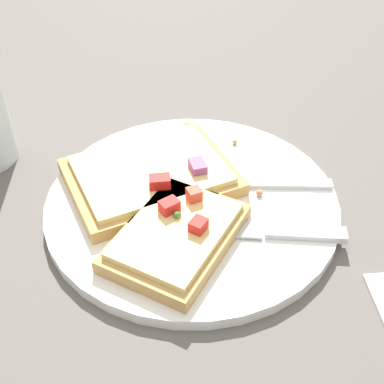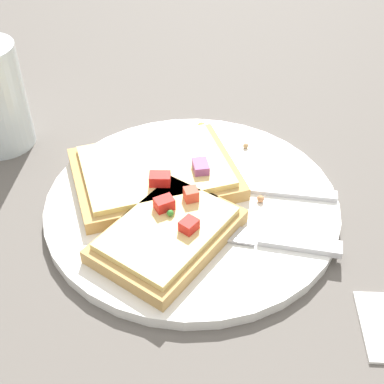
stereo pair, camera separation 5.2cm
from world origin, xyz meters
name	(u,v)px [view 2 (the right image)]	position (x,y,z in m)	size (l,w,h in m)	color
ground_plane	(192,208)	(0.00, 0.00, 0.00)	(4.00, 4.00, 0.00)	#56514C
plate	(192,204)	(0.00, 0.00, 0.01)	(0.29, 0.29, 0.01)	white
fork	(228,186)	(-0.04, -0.02, 0.01)	(0.20, 0.04, 0.01)	silver
knife	(249,236)	(-0.05, 0.05, 0.01)	(0.20, 0.05, 0.01)	silver
pizza_slice_main	(155,172)	(0.04, -0.03, 0.02)	(0.19, 0.17, 0.03)	tan
pizza_slice_corner	(168,233)	(0.02, 0.06, 0.02)	(0.15, 0.16, 0.03)	tan
crumb_scatter	(213,168)	(-0.02, -0.05, 0.02)	(0.07, 0.16, 0.01)	tan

